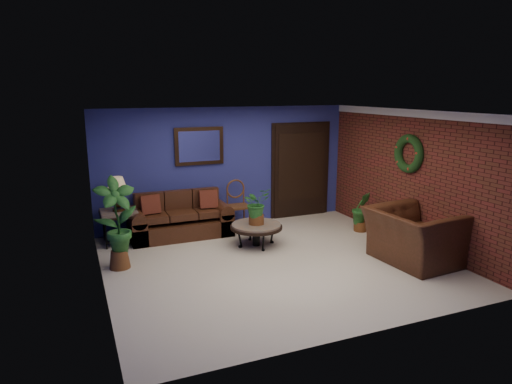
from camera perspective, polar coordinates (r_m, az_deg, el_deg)
name	(u,v)px	position (r m, az deg, el deg)	size (l,w,h in m)	color
floor	(276,263)	(7.78, 2.47, -8.81)	(5.50, 5.50, 0.00)	beige
wall_back	(227,167)	(9.69, -3.67, 3.18)	(5.50, 0.04, 2.50)	navy
wall_left	(98,206)	(6.76, -19.12, -1.72)	(0.04, 5.00, 2.50)	navy
wall_right_brick	(411,178)	(8.90, 18.84, 1.66)	(0.04, 5.00, 2.50)	maroon
ceiling	(277,112)	(7.24, 2.66, 9.91)	(5.50, 5.00, 0.02)	white
crown_molding	(415,113)	(8.75, 19.25, 9.25)	(0.03, 5.00, 0.14)	white
wall_mirror	(199,146)	(9.42, -7.11, 5.71)	(1.02, 0.06, 0.77)	#3C2613
closet_door	(301,171)	(10.39, 5.59, 2.66)	(1.44, 0.06, 2.18)	black
wreath	(409,154)	(8.83, 18.54, 4.56)	(0.72, 0.72, 0.16)	black
sofa	(180,221)	(9.21, -9.49, -3.62)	(1.97, 0.85, 0.89)	#441E13
coffee_table	(256,227)	(8.48, 0.04, -4.39)	(0.97, 0.97, 0.42)	#58524D
end_table	(119,218)	(8.96, -16.73, -3.16)	(0.69, 0.69, 0.63)	#58524D
table_lamp	(117,190)	(8.83, -16.96, 0.26)	(0.37, 0.37, 0.62)	#3C2613
side_chair	(237,201)	(9.52, -2.33, -1.15)	(0.44, 0.44, 1.02)	brown
armchair	(414,236)	(8.10, 19.12, -5.27)	(1.39, 1.21, 0.90)	#441E13
coffee_plant	(256,205)	(8.36, 0.04, -1.59)	(0.59, 0.54, 0.68)	brown
floor_plant	(361,211)	(9.56, 12.99, -2.31)	(0.42, 0.36, 0.82)	brown
tall_plant	(117,220)	(7.62, -17.00, -3.32)	(0.75, 0.58, 1.51)	brown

